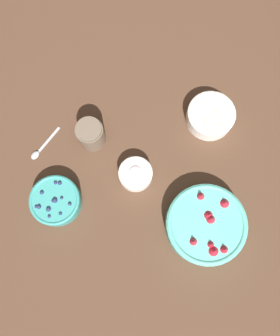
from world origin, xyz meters
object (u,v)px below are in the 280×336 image
at_px(bowl_bananas, 211,116).
at_px(bowl_strawberries, 206,225).
at_px(bowl_cream, 136,174).
at_px(jar_chocolate, 91,135).
at_px(bowl_blueberries, 56,201).

bearing_deg(bowl_bananas, bowl_strawberries, -101.31).
bearing_deg(bowl_cream, bowl_bananas, 32.53).
xyz_separation_m(bowl_cream, jar_chocolate, (-0.13, 0.14, 0.02)).
xyz_separation_m(bowl_strawberries, bowl_cream, (-0.20, 0.18, -0.01)).
height_order(bowl_blueberries, bowl_cream, bowl_blueberries).
relative_size(bowl_strawberries, bowl_bananas, 1.55).
bearing_deg(bowl_strawberries, bowl_blueberries, 165.03).
xyz_separation_m(bowl_strawberries, jar_chocolate, (-0.32, 0.32, 0.01)).
xyz_separation_m(bowl_strawberries, bowl_bananas, (0.07, 0.35, -0.01)).
height_order(bowl_bananas, bowl_cream, bowl_cream).
bearing_deg(bowl_strawberries, bowl_cream, 137.45).
bearing_deg(jar_chocolate, bowl_blueberries, -122.26).
xyz_separation_m(bowl_bananas, jar_chocolate, (-0.39, -0.03, 0.01)).
relative_size(bowl_bananas, jar_chocolate, 1.52).
height_order(bowl_cream, jar_chocolate, jar_chocolate).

